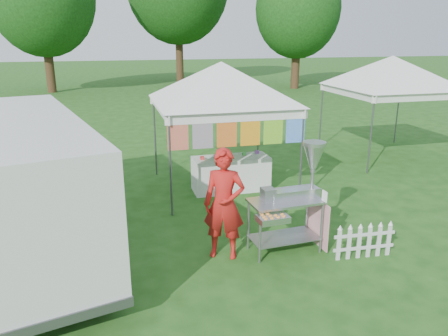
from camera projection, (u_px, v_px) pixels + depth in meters
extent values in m
plane|color=#1E4814|center=(272.00, 253.00, 7.46)|extent=(120.00, 120.00, 0.00)
cylinder|color=#59595E|center=(170.00, 167.00, 8.73)|extent=(0.04, 0.04, 2.10)
cylinder|color=#59595E|center=(301.00, 157.00, 9.42)|extent=(0.04, 0.04, 2.10)
cylinder|color=#59595E|center=(155.00, 136.00, 11.35)|extent=(0.04, 0.04, 2.10)
cylinder|color=#59595E|center=(258.00, 130.00, 12.05)|extent=(0.04, 0.04, 2.10)
cube|color=white|center=(239.00, 116.00, 8.80)|extent=(3.00, 0.03, 0.22)
cube|color=white|center=(208.00, 98.00, 11.42)|extent=(3.00, 0.03, 0.22)
pyramid|color=white|center=(221.00, 61.00, 9.81)|extent=(4.24, 4.24, 0.90)
cylinder|color=#59595E|center=(239.00, 112.00, 8.77)|extent=(3.00, 0.03, 0.03)
cube|color=#CD196C|center=(178.00, 133.00, 8.57)|extent=(0.42, 0.01, 0.70)
cube|color=#32BCAD|center=(203.00, 131.00, 8.69)|extent=(0.42, 0.01, 0.70)
cube|color=red|center=(227.00, 130.00, 8.81)|extent=(0.42, 0.01, 0.70)
cube|color=#E83F19|center=(250.00, 129.00, 8.94)|extent=(0.42, 0.01, 0.70)
cube|color=#1A8C17|center=(273.00, 128.00, 9.06)|extent=(0.42, 0.01, 0.70)
cube|color=blue|center=(296.00, 126.00, 9.18)|extent=(0.42, 0.01, 0.70)
cylinder|color=#59595E|center=(371.00, 135.00, 11.46)|extent=(0.04, 0.04, 2.10)
cylinder|color=#59595E|center=(321.00, 116.00, 14.08)|extent=(0.04, 0.04, 2.10)
cylinder|color=#59595E|center=(397.00, 112.00, 14.77)|extent=(0.04, 0.04, 2.10)
cube|color=white|center=(422.00, 97.00, 11.52)|extent=(3.00, 0.03, 0.22)
cube|color=white|center=(363.00, 85.00, 14.15)|extent=(3.00, 0.03, 0.22)
pyramid|color=white|center=(393.00, 56.00, 12.54)|extent=(4.24, 4.24, 0.90)
cylinder|color=#59595E|center=(422.00, 94.00, 11.50)|extent=(3.00, 0.03, 0.03)
cylinder|color=#331B12|center=(49.00, 61.00, 27.60)|extent=(0.56, 0.56, 3.96)
cylinder|color=#331B12|center=(179.00, 50.00, 33.36)|extent=(0.56, 0.56, 4.84)
cylinder|color=#331B12|center=(296.00, 62.00, 29.72)|extent=(0.56, 0.56, 3.52)
ellipsoid|color=#1F621B|center=(298.00, 9.00, 28.71)|extent=(5.60, 5.60, 6.44)
cylinder|color=gray|center=(260.00, 237.00, 7.02)|extent=(0.04, 0.04, 0.92)
cylinder|color=gray|center=(321.00, 228.00, 7.36)|extent=(0.04, 0.04, 0.92)
cylinder|color=gray|center=(248.00, 225.00, 7.48)|extent=(0.04, 0.04, 0.92)
cylinder|color=gray|center=(307.00, 216.00, 7.82)|extent=(0.04, 0.04, 0.92)
cube|color=gray|center=(284.00, 237.00, 7.48)|extent=(1.20, 0.65, 0.02)
cube|color=#B7B7BC|center=(286.00, 201.00, 7.29)|extent=(1.26, 0.69, 0.04)
cube|color=#B7B7BC|center=(294.00, 193.00, 7.36)|extent=(0.88, 0.31, 0.15)
cube|color=gray|center=(268.00, 195.00, 7.20)|extent=(0.22, 0.24, 0.22)
cylinder|color=gray|center=(313.00, 171.00, 7.35)|extent=(0.05, 0.05, 0.92)
cone|color=#B7B7BC|center=(314.00, 157.00, 7.28)|extent=(0.39, 0.39, 0.41)
cylinder|color=#B7B7BC|center=(315.00, 144.00, 7.21)|extent=(0.41, 0.41, 0.06)
cube|color=#B7B7BC|center=(273.00, 219.00, 6.84)|extent=(0.51, 0.34, 0.10)
cube|color=#D59095|center=(317.00, 221.00, 7.61)|extent=(0.07, 0.76, 0.83)
cube|color=white|center=(325.00, 196.00, 7.16)|extent=(0.02, 0.14, 0.18)
imported|color=red|center=(224.00, 204.00, 7.12)|extent=(0.80, 0.68, 1.86)
cube|color=silver|center=(9.00, 179.00, 7.00)|extent=(3.47, 5.90, 1.94)
cube|color=#59595E|center=(18.00, 234.00, 7.28)|extent=(3.51, 5.96, 0.13)
cube|color=silver|center=(5.00, 169.00, 9.13)|extent=(2.23, 1.26, 1.00)
cube|color=black|center=(71.00, 141.00, 7.96)|extent=(0.75, 2.96, 0.61)
cylinder|color=black|center=(102.00, 268.00, 6.25)|extent=(0.42, 0.79, 0.75)
cylinder|color=black|center=(61.00, 193.00, 9.22)|extent=(0.42, 0.79, 0.75)
cube|color=silver|center=(339.00, 245.00, 7.15)|extent=(0.07, 0.02, 0.56)
cube|color=silver|center=(349.00, 244.00, 7.19)|extent=(0.07, 0.02, 0.56)
cube|color=silver|center=(359.00, 243.00, 7.22)|extent=(0.07, 0.02, 0.56)
cube|color=silver|center=(369.00, 242.00, 7.25)|extent=(0.07, 0.02, 0.56)
cube|color=silver|center=(379.00, 241.00, 7.29)|extent=(0.07, 0.02, 0.56)
cube|color=silver|center=(389.00, 240.00, 7.32)|extent=(0.07, 0.02, 0.56)
cube|color=silver|center=(363.00, 248.00, 7.27)|extent=(1.08, 0.09, 0.05)
cube|color=silver|center=(365.00, 235.00, 7.20)|extent=(1.08, 0.09, 0.05)
cube|color=white|center=(231.00, 174.00, 10.39)|extent=(1.80, 0.70, 0.81)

